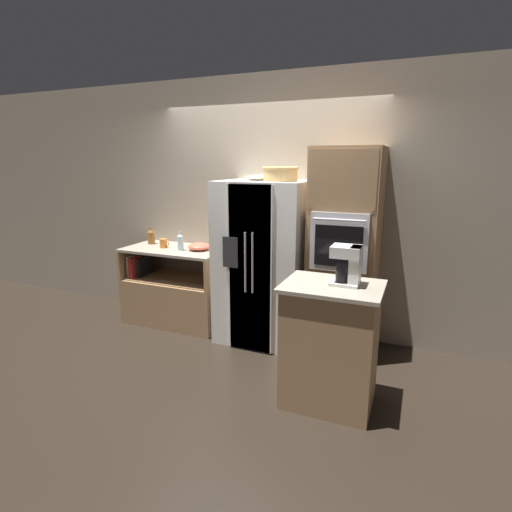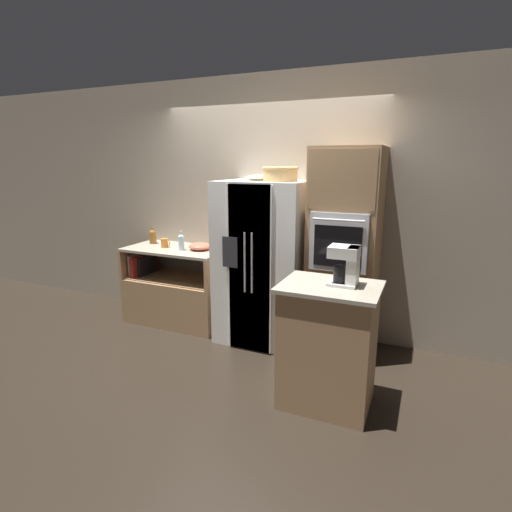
{
  "view_description": "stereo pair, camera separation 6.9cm",
  "coord_description": "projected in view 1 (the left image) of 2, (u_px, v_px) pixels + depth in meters",
  "views": [
    {
      "loc": [
        1.6,
        -3.75,
        1.89
      ],
      "look_at": [
        0.05,
        -0.05,
        0.94
      ],
      "focal_mm": 28.0,
      "sensor_mm": 36.0,
      "label": 1
    },
    {
      "loc": [
        1.66,
        -3.72,
        1.89
      ],
      "look_at": [
        0.05,
        -0.05,
        0.94
      ],
      "focal_mm": 28.0,
      "sensor_mm": 36.0,
      "label": 2
    }
  ],
  "objects": [
    {
      "name": "refrigerator",
      "position": [
        263.0,
        262.0,
        4.21
      ],
      "size": [
        0.91,
        0.76,
        1.7
      ],
      "color": "white",
      "rests_on": "ground_plane"
    },
    {
      "name": "bottle_short",
      "position": [
        180.0,
        242.0,
        4.52
      ],
      "size": [
        0.07,
        0.07,
        0.22
      ],
      "color": "silver",
      "rests_on": "counter_left"
    },
    {
      "name": "wall_oven",
      "position": [
        344.0,
        253.0,
        3.91
      ],
      "size": [
        0.64,
        0.67,
        2.02
      ],
      "color": "#A87F56",
      "rests_on": "ground_plane"
    },
    {
      "name": "mixing_bowl",
      "position": [
        199.0,
        246.0,
        4.55
      ],
      "size": [
        0.25,
        0.25,
        0.08
      ],
      "color": "#DB664C",
      "rests_on": "counter_left"
    },
    {
      "name": "fruit_bowl",
      "position": [
        257.0,
        177.0,
        4.07
      ],
      "size": [
        0.25,
        0.25,
        0.06
      ],
      "color": "beige",
      "rests_on": "refrigerator"
    },
    {
      "name": "coffee_maker",
      "position": [
        349.0,
        264.0,
        2.96
      ],
      "size": [
        0.22,
        0.19,
        0.3
      ],
      "color": "white",
      "rests_on": "island_counter"
    },
    {
      "name": "wicker_basket",
      "position": [
        281.0,
        173.0,
        3.88
      ],
      "size": [
        0.35,
        0.35,
        0.14
      ],
      "color": "tan",
      "rests_on": "refrigerator"
    },
    {
      "name": "mug",
      "position": [
        164.0,
        243.0,
        4.67
      ],
      "size": [
        0.12,
        0.08,
        0.11
      ],
      "color": "orange",
      "rests_on": "counter_left"
    },
    {
      "name": "bottle_tall",
      "position": [
        151.0,
        236.0,
        4.88
      ],
      "size": [
        0.09,
        0.09,
        0.2
      ],
      "color": "brown",
      "rests_on": "counter_left"
    },
    {
      "name": "counter_left",
      "position": [
        177.0,
        295.0,
        4.79
      ],
      "size": [
        1.19,
        0.65,
        0.9
      ],
      "color": "#A87F56",
      "rests_on": "ground_plane"
    },
    {
      "name": "island_counter",
      "position": [
        330.0,
        344.0,
        3.12
      ],
      "size": [
        0.74,
        0.57,
        0.99
      ],
      "color": "#A87F56",
      "rests_on": "ground_plane"
    },
    {
      "name": "ground_plane",
      "position": [
        254.0,
        337.0,
        4.4
      ],
      "size": [
        20.0,
        20.0,
        0.0
      ],
      "primitive_type": "plane",
      "color": "black"
    },
    {
      "name": "wall_back",
      "position": [
        269.0,
        206.0,
        4.47
      ],
      "size": [
        12.0,
        0.06,
        2.8
      ],
      "color": "tan",
      "rests_on": "ground_plane"
    }
  ]
}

